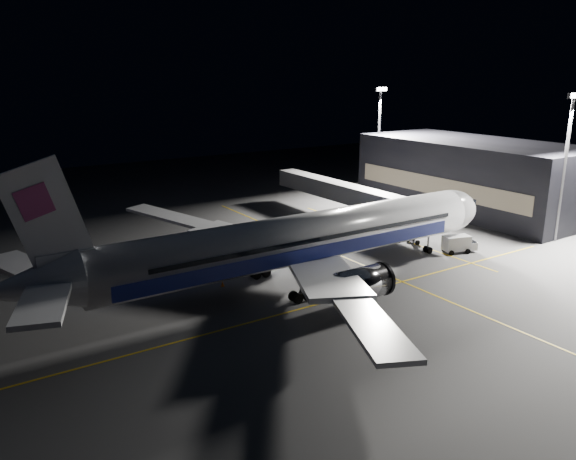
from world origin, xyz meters
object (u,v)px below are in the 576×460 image
(jet_bridge, at_px, (351,195))
(safety_cone_b, at_px, (229,264))
(safety_cone_a, at_px, (198,263))
(service_truck, at_px, (459,243))
(baggage_tug, at_px, (264,259))
(floodlight_mast_north, at_px, (379,132))
(safety_cone_c, at_px, (223,284))
(floodlight_mast_south, at_px, (566,155))
(airliner, at_px, (293,241))

(jet_bridge, height_order, safety_cone_b, jet_bridge)
(safety_cone_a, bearing_deg, jet_bridge, 11.27)
(service_truck, distance_m, safety_cone_a, 34.57)
(service_truck, height_order, safety_cone_b, service_truck)
(baggage_tug, bearing_deg, floodlight_mast_north, 28.42)
(jet_bridge, distance_m, floodlight_mast_north, 24.06)
(jet_bridge, xyz_separation_m, safety_cone_c, (-30.00, -14.06, -4.29))
(service_truck, relative_size, safety_cone_a, 7.54)
(floodlight_mast_north, height_order, floodlight_mast_south, same)
(floodlight_mast_north, bearing_deg, airliner, -142.09)
(floodlight_mast_south, distance_m, safety_cone_b, 48.49)
(floodlight_mast_south, bearing_deg, safety_cone_c, 168.22)
(safety_cone_a, bearing_deg, floodlight_mast_north, 22.68)
(baggage_tug, bearing_deg, service_truck, -25.07)
(safety_cone_c, bearing_deg, safety_cone_a, 85.26)
(airliner, bearing_deg, safety_cone_a, 117.07)
(airliner, distance_m, baggage_tug, 9.20)
(floodlight_mast_north, relative_size, safety_cone_c, 35.44)
(airliner, distance_m, safety_cone_b, 11.28)
(floodlight_mast_north, xyz_separation_m, floodlight_mast_south, (0.00, -38.00, 0.00))
(floodlight_mast_south, bearing_deg, safety_cone_b, 160.49)
(floodlight_mast_north, bearing_deg, safety_cone_c, -149.76)
(floodlight_mast_north, relative_size, service_truck, 4.23)
(baggage_tug, relative_size, safety_cone_c, 3.69)
(jet_bridge, xyz_separation_m, service_truck, (2.12, -20.18, -3.33))
(airliner, bearing_deg, floodlight_mast_south, -8.33)
(airliner, xyz_separation_m, service_truck, (25.20, -2.12, -3.91))
(service_truck, bearing_deg, airliner, -168.14)
(baggage_tug, xyz_separation_m, safety_cone_a, (-7.17, 4.22, -0.38))
(safety_cone_c, bearing_deg, baggage_tug, 26.98)
(floodlight_mast_north, distance_m, floodlight_mast_south, 38.00)
(service_truck, bearing_deg, jet_bridge, 112.69)
(floodlight_mast_north, distance_m, safety_cone_b, 51.02)
(safety_cone_b, bearing_deg, floodlight_mast_south, -19.51)
(safety_cone_a, height_order, safety_cone_c, safety_cone_a)
(floodlight_mast_north, height_order, safety_cone_b, floodlight_mast_north)
(floodlight_mast_north, bearing_deg, jet_bridge, -142.26)
(safety_cone_a, bearing_deg, safety_cone_b, -39.84)
(baggage_tug, distance_m, safety_cone_c, 8.82)
(floodlight_mast_south, bearing_deg, airliner, 171.67)
(floodlight_mast_north, distance_m, safety_cone_c, 56.86)
(airliner, relative_size, floodlight_mast_south, 2.97)
(airliner, height_order, floodlight_mast_north, floodlight_mast_north)
(airliner, relative_size, service_truck, 12.58)
(safety_cone_b, relative_size, safety_cone_c, 1.12)
(floodlight_mast_south, bearing_deg, floodlight_mast_north, 90.00)
(floodlight_mast_north, bearing_deg, service_truck, -114.96)
(floodlight_mast_north, xyz_separation_m, safety_cone_c, (-48.00, -27.99, -12.08))
(floodlight_mast_north, relative_size, baggage_tug, 9.60)
(jet_bridge, relative_size, safety_cone_b, 52.48)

